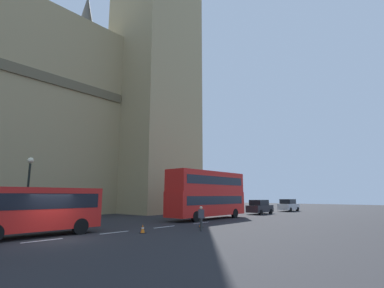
% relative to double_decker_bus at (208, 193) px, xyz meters
% --- Properties ---
extents(ground_plane, '(160.00, 160.00, 0.00)m').
position_rel_double_decker_bus_xyz_m(ground_plane, '(-16.67, -2.00, -2.71)').
color(ground_plane, '#262628').
extents(lane_centre_marking, '(29.80, 0.16, 0.01)m').
position_rel_double_decker_bus_xyz_m(lane_centre_marking, '(-17.33, -2.00, -2.70)').
color(lane_centre_marking, silver).
rests_on(lane_centre_marking, ground_plane).
extents(double_decker_bus, '(10.43, 2.54, 4.90)m').
position_rel_double_decker_bus_xyz_m(double_decker_bus, '(0.00, 0.00, 0.00)').
color(double_decker_bus, red).
rests_on(double_decker_bus, ground_plane).
extents(sedan_lead, '(4.40, 1.86, 1.85)m').
position_rel_double_decker_bus_xyz_m(sedan_lead, '(11.23, -0.04, -1.80)').
color(sedan_lead, black).
rests_on(sedan_lead, ground_plane).
extents(sedan_trailing, '(4.40, 1.86, 1.85)m').
position_rel_double_decker_bus_xyz_m(sedan_trailing, '(20.50, -0.10, -1.80)').
color(sedan_trailing, '#B7B7BC').
rests_on(sedan_trailing, ground_plane).
extents(traffic_cone_west, '(0.36, 0.36, 0.58)m').
position_rel_double_decker_bus_xyz_m(traffic_cone_west, '(-11.71, -3.66, -2.43)').
color(traffic_cone_west, black).
rests_on(traffic_cone_west, ground_plane).
extents(traffic_cone_middle, '(0.36, 0.36, 0.58)m').
position_rel_double_decker_bus_xyz_m(traffic_cone_middle, '(-6.43, -4.28, -2.43)').
color(traffic_cone_middle, black).
rests_on(traffic_cone_middle, ground_plane).
extents(street_lamp, '(0.44, 0.44, 5.27)m').
position_rel_double_decker_bus_xyz_m(street_lamp, '(-15.99, 4.50, 0.35)').
color(street_lamp, black).
rests_on(street_lamp, ground_plane).
extents(pedestrian_by_kerb, '(0.46, 0.44, 1.69)m').
position_rel_double_decker_bus_xyz_m(pedestrian_by_kerb, '(-8.21, -5.75, -1.80)').
color(pedestrian_by_kerb, '#333333').
rests_on(pedestrian_by_kerb, ground_plane).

